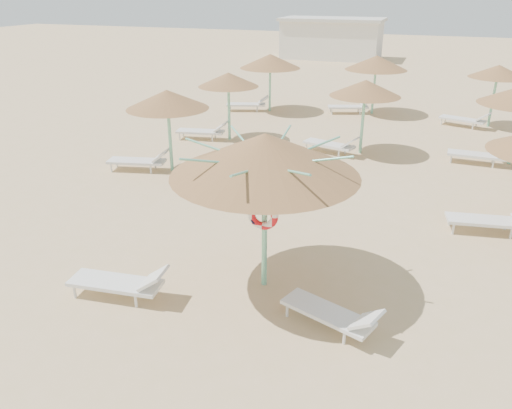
% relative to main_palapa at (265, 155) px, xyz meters
% --- Properties ---
extents(ground, '(120.00, 120.00, 0.00)m').
position_rel_main_palapa_xyz_m(ground, '(-0.27, 0.07, -2.81)').
color(ground, tan).
rests_on(ground, ground).
extents(main_palapa, '(3.60, 3.60, 3.23)m').
position_rel_main_palapa_xyz_m(main_palapa, '(0.00, 0.00, 0.00)').
color(main_palapa, '#78D1AC').
rests_on(main_palapa, ground).
extents(lounger_main_a, '(2.04, 0.82, 0.72)m').
position_rel_main_palapa_xyz_m(lounger_main_a, '(-2.48, -1.41, -2.46)').
color(lounger_main_a, silver).
rests_on(lounger_main_a, ground).
extents(lounger_main_b, '(1.93, 1.15, 0.67)m').
position_rel_main_palapa_xyz_m(lounger_main_b, '(1.65, -0.97, -2.49)').
color(lounger_main_b, silver).
rests_on(lounger_main_b, ground).
extents(palapa_field, '(19.83, 14.37, 2.72)m').
position_rel_main_palapa_xyz_m(palapa_field, '(1.85, 10.17, -0.50)').
color(palapa_field, '#78D1AC').
rests_on(palapa_field, ground).
extents(service_hut, '(8.40, 4.40, 3.25)m').
position_rel_main_palapa_xyz_m(service_hut, '(-6.27, 35.07, -1.17)').
color(service_hut, silver).
rests_on(service_hut, ground).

